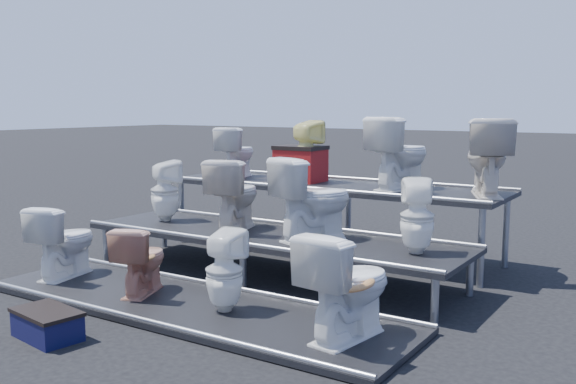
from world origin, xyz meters
The scene contains 18 objects.
ground centered at (0.00, 0.00, 0.00)m, with size 80.00×80.00×0.00m, color black.
tier_front centered at (0.00, -1.30, 0.03)m, with size 4.20×1.20×0.06m, color black.
tier_mid centered at (0.00, 0.00, 0.23)m, with size 4.20×1.20×0.46m, color black.
tier_back centered at (0.00, 1.30, 0.43)m, with size 4.20×1.20×0.86m, color black.
toilet_0 centered at (-1.66, -1.30, 0.43)m, with size 0.42×0.73×0.75m, color white.
toilet_1 centered at (-0.56, -1.30, 0.38)m, with size 0.36×0.63×0.65m, color tan.
toilet_2 centered at (0.42, -1.30, 0.41)m, with size 0.32×0.32×0.71m, color white.
toilet_3 centered at (1.59, -1.30, 0.47)m, with size 0.46×0.81×0.83m, color white.
toilet_4 centered at (-1.49, 0.00, 0.82)m, with size 0.32×0.33×0.71m, color white.
toilet_5 centered at (-0.47, 0.00, 0.85)m, with size 0.44×0.77×0.78m, color beige.
toilet_6 centered at (0.53, 0.00, 0.88)m, with size 0.47×0.82×0.84m, color white.
toilet_7 centered at (1.62, 0.00, 0.80)m, with size 0.31×0.32×0.69m, color white.
toilet_8 centered at (-1.42, 1.30, 1.19)m, with size 0.37×0.65×0.66m, color white.
toilet_9 centered at (-0.35, 1.30, 1.24)m, with size 0.35×0.35×0.77m, color #F2EB92.
toilet_10 centered at (0.89, 1.30, 1.27)m, with size 0.46×0.81×0.82m, color white.
toilet_11 centered at (1.87, 1.30, 1.27)m, with size 0.46×0.80×0.82m, color beige.
red_crate centered at (-0.45, 1.34, 1.06)m, with size 0.55×0.44×0.40m, color maroon.
step_stool centered at (-0.44, -2.43, 0.10)m, with size 0.55×0.33×0.20m, color black.
Camera 1 is at (3.74, -5.46, 1.80)m, focal length 40.00 mm.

